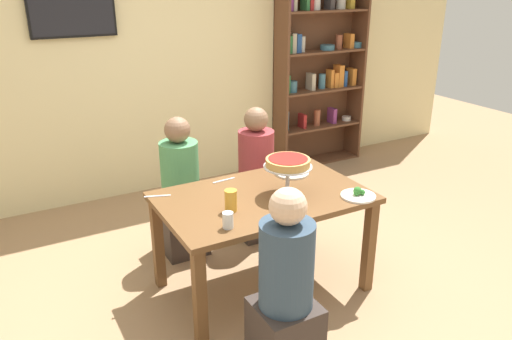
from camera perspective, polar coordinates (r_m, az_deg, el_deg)
ground_plane at (r=3.79m, az=0.75°, el=-13.13°), size 12.00×12.00×0.00m
rear_partition at (r=5.20m, az=-11.55°, el=12.77°), size 8.00×0.12×2.80m
dining_table at (r=3.46m, az=0.80°, el=-4.37°), size 1.42×0.89×0.74m
bookshelf at (r=5.92m, az=7.17°, el=11.71°), size 1.12×0.30×2.21m
television at (r=4.89m, az=-20.29°, el=16.61°), size 0.75×0.05×0.44m
diner_far_left at (r=4.03m, az=-8.53°, el=-3.05°), size 0.34×0.34×1.15m
diner_near_left at (r=2.84m, az=3.40°, el=-14.40°), size 0.34×0.34×1.15m
diner_far_right at (r=4.26m, az=0.01°, el=-1.43°), size 0.34×0.34×1.15m
deep_dish_pizza_stand at (r=3.36m, az=3.66°, el=0.63°), size 0.33×0.33×0.26m
salad_plate_near_diner at (r=3.46m, az=11.59°, el=-2.77°), size 0.24×0.24×0.07m
salad_plate_far_diner at (r=3.79m, az=4.11°, el=-0.14°), size 0.26×0.26×0.07m
beer_glass_amber_tall at (r=3.17m, az=-2.90°, el=-3.51°), size 0.08×0.08×0.14m
water_glass_clear_near at (r=2.98m, az=-3.23°, el=-5.75°), size 0.07×0.07×0.10m
cutlery_fork_near at (r=3.66m, az=-3.70°, el=-1.18°), size 0.18×0.03×0.00m
cutlery_knife_near at (r=3.46m, az=-11.21°, el=-2.93°), size 0.17×0.08×0.00m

